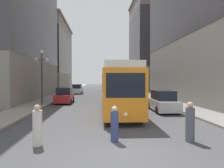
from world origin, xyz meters
TOP-DOWN VIEW (x-y plane):
  - ground_plane at (0.00, 0.00)m, footprint 200.00×200.00m
  - sidewalk_left at (-7.40, 40.00)m, footprint 2.68×120.00m
  - sidewalk_right at (7.40, 40.00)m, footprint 2.68×120.00m
  - streetcar at (0.86, 10.98)m, footprint 3.01×14.76m
  - transit_bus at (3.86, 23.51)m, footprint 2.96×12.87m
  - parked_car_left_near at (-4.76, 30.69)m, footprint 2.00×4.55m
  - parked_car_left_mid at (-4.76, 16.13)m, footprint 1.93×4.32m
  - parked_car_right_far at (4.76, 9.38)m, footprint 1.98×4.40m
  - pedestrian_crossing_near at (-0.16, 1.50)m, footprint 0.36×0.36m
  - pedestrian_crossing_far at (3.20, 1.24)m, footprint 0.40×0.40m
  - pedestrian_on_sidewalk at (-3.43, 1.22)m, footprint 0.39×0.39m
  - lamp_post_left_near at (-6.66, 13.61)m, footprint 1.41×0.36m
  - building_left_midblock at (-14.24, 43.85)m, footprint 11.60×20.81m
  - building_right_midblock at (15.42, 43.94)m, footprint 13.96×15.54m

SIDE VIEW (x-z plane):
  - ground_plane at x=0.00m, z-range 0.00..0.00m
  - sidewalk_left at x=-7.40m, z-range 0.00..0.15m
  - sidewalk_right at x=7.40m, z-range 0.00..0.15m
  - pedestrian_crossing_near at x=-0.16m, z-range -0.05..1.54m
  - pedestrian_on_sidewalk at x=-3.43m, z-range -0.06..1.67m
  - pedestrian_crossing_far at x=3.20m, z-range -0.06..1.72m
  - parked_car_left_mid at x=-4.76m, z-range -0.07..1.75m
  - parked_car_right_far at x=4.76m, z-range -0.07..1.75m
  - parked_car_left_near at x=-4.76m, z-range -0.07..1.75m
  - transit_bus at x=3.86m, z-range 0.22..3.67m
  - streetcar at x=0.86m, z-range 0.16..4.05m
  - lamp_post_left_near at x=-6.66m, z-range 1.03..6.69m
  - building_left_midblock at x=-14.24m, z-range 0.23..17.39m
  - building_right_midblock at x=15.42m, z-range 0.35..24.13m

